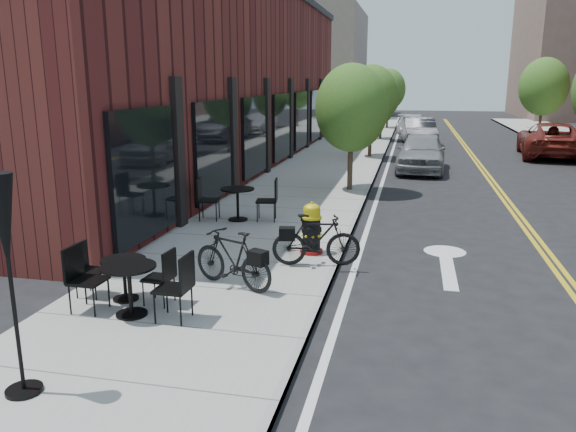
# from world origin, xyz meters

# --- Properties ---
(ground) EXTENTS (120.00, 120.00, 0.00)m
(ground) POSITION_xyz_m (0.00, 0.00, 0.00)
(ground) COLOR black
(ground) RESTS_ON ground
(sidewalk_near) EXTENTS (4.00, 70.00, 0.12)m
(sidewalk_near) POSITION_xyz_m (-2.00, 10.00, 0.06)
(sidewalk_near) COLOR #9E9B93
(sidewalk_near) RESTS_ON ground
(building_near) EXTENTS (5.00, 28.00, 7.00)m
(building_near) POSITION_xyz_m (-6.50, 14.00, 3.50)
(building_near) COLOR #461716
(building_near) RESTS_ON ground
(bg_building_left) EXTENTS (8.00, 14.00, 10.00)m
(bg_building_left) POSITION_xyz_m (-8.00, 48.00, 5.00)
(bg_building_left) COLOR #726656
(bg_building_left) RESTS_ON ground
(tree_near_a) EXTENTS (2.20, 2.20, 3.81)m
(tree_near_a) POSITION_xyz_m (-0.60, 9.00, 2.60)
(tree_near_a) COLOR #382B1E
(tree_near_a) RESTS_ON sidewalk_near
(tree_near_b) EXTENTS (2.30, 2.30, 3.98)m
(tree_near_b) POSITION_xyz_m (-0.60, 17.00, 2.71)
(tree_near_b) COLOR #382B1E
(tree_near_b) RESTS_ON sidewalk_near
(tree_near_c) EXTENTS (2.10, 2.10, 3.67)m
(tree_near_c) POSITION_xyz_m (-0.60, 25.00, 2.53)
(tree_near_c) COLOR #382B1E
(tree_near_c) RESTS_ON sidewalk_near
(tree_near_d) EXTENTS (2.40, 2.40, 4.11)m
(tree_near_d) POSITION_xyz_m (-0.60, 33.00, 2.79)
(tree_near_d) COLOR #382B1E
(tree_near_d) RESTS_ON sidewalk_near
(tree_far_c) EXTENTS (2.80, 2.80, 4.62)m
(tree_far_c) POSITION_xyz_m (8.60, 28.00, 3.06)
(tree_far_c) COLOR #382B1E
(tree_far_c) RESTS_ON sidewalk_far
(fire_hydrant) EXTENTS (0.57, 0.57, 1.03)m
(fire_hydrant) POSITION_xyz_m (-0.59, 2.23, 0.61)
(fire_hydrant) COLOR maroon
(fire_hydrant) RESTS_ON sidewalk_near
(bicycle_left) EXTENTS (1.65, 1.06, 0.96)m
(bicycle_left) POSITION_xyz_m (-1.52, 0.12, 0.60)
(bicycle_left) COLOR black
(bicycle_left) RESTS_ON sidewalk_near
(bicycle_right) EXTENTS (1.66, 0.75, 0.96)m
(bicycle_right) POSITION_xyz_m (-0.38, 1.49, 0.60)
(bicycle_right) COLOR black
(bicycle_right) RESTS_ON sidewalk_near
(bistro_set_a) EXTENTS (1.80, 0.79, 0.97)m
(bistro_set_a) POSITION_xyz_m (-2.60, -1.29, 0.61)
(bistro_set_a) COLOR black
(bistro_set_a) RESTS_ON sidewalk_near
(bistro_set_b) EXTENTS (1.58, 0.72, 0.85)m
(bistro_set_b) POSITION_xyz_m (-2.97, -0.76, 0.55)
(bistro_set_b) COLOR black
(bistro_set_b) RESTS_ON sidewalk_near
(bistro_set_c) EXTENTS (1.92, 0.94, 1.02)m
(bistro_set_c) POSITION_xyz_m (-2.80, 4.46, 0.63)
(bistro_set_c) COLOR black
(bistro_set_c) RESTS_ON sidewalk_near
(patio_umbrella) EXTENTS (0.39, 0.39, 2.41)m
(patio_umbrella) POSITION_xyz_m (-2.75, -3.43, 1.85)
(patio_umbrella) COLOR black
(patio_umbrella) RESTS_ON sidewalk_near
(parked_car_a) EXTENTS (1.98, 4.44, 1.48)m
(parked_car_a) POSITION_xyz_m (1.60, 13.92, 0.74)
(parked_car_a) COLOR gray
(parked_car_a) RESTS_ON ground
(parked_car_b) EXTENTS (1.98, 4.68, 1.50)m
(parked_car_b) POSITION_xyz_m (1.55, 22.91, 0.75)
(parked_car_b) COLOR black
(parked_car_b) RESTS_ON ground
(parked_car_c) EXTENTS (2.24, 4.55, 1.27)m
(parked_car_c) POSITION_xyz_m (1.19, 28.48, 0.64)
(parked_car_c) COLOR silver
(parked_car_c) RESTS_ON ground
(parked_car_far) EXTENTS (3.13, 5.86, 1.57)m
(parked_car_far) POSITION_xyz_m (7.40, 19.43, 0.78)
(parked_car_far) COLOR maroon
(parked_car_far) RESTS_ON ground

